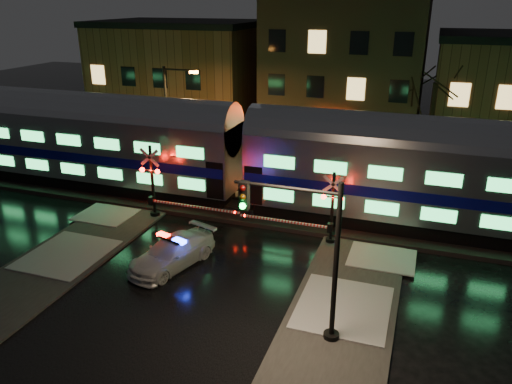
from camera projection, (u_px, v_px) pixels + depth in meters
ground at (220, 250)px, 24.05m from camera, size 120.00×120.00×0.00m
ballast at (254, 209)px, 28.41m from camera, size 90.00×4.20×0.24m
sidewalk_left at (19, 288)px, 20.74m from camera, size 4.00×20.00×0.12m
sidewalk_right at (328, 357)px, 16.76m from camera, size 4.00×20.00×0.12m
building_left at (182, 78)px, 45.76m from camera, size 14.00×10.00×9.00m
building_mid at (347, 70)px, 41.15m from camera, size 12.00×11.00×11.50m
train at (243, 153)px, 27.41m from camera, size 51.00×3.12×5.92m
police_car at (172, 253)px, 22.40m from camera, size 3.04×4.84×1.46m
crossing_signal_right at (324, 215)px, 24.13m from camera, size 5.25×0.63×3.72m
crossing_signal_left at (158, 190)px, 26.86m from camera, size 5.79×0.66×4.10m
traffic_light at (308, 257)px, 16.80m from camera, size 3.86×0.70×5.97m
streetlight at (170, 115)px, 32.66m from camera, size 2.44×0.26×7.30m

